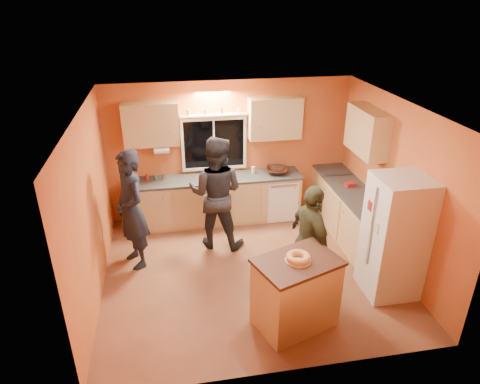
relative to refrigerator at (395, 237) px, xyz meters
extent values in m
plane|color=brown|center=(-1.89, 0.80, -0.90)|extent=(4.50, 4.50, 0.00)
cube|color=#CB7334|center=(-1.89, 2.80, 0.40)|extent=(4.50, 0.04, 2.60)
cube|color=#CB7334|center=(-1.89, -1.20, 0.40)|extent=(4.50, 0.04, 2.60)
cube|color=#CB7334|center=(-4.14, 0.80, 0.40)|extent=(0.04, 4.00, 2.60)
cube|color=#CB7334|center=(0.36, 0.80, 0.40)|extent=(0.04, 4.00, 2.60)
cube|color=white|center=(-1.89, 0.80, 1.70)|extent=(4.50, 4.00, 0.02)
cube|color=black|center=(-2.19, 2.79, 0.55)|extent=(1.10, 0.02, 0.90)
cube|color=white|center=(-2.19, 2.77, 0.55)|extent=(1.20, 0.04, 1.00)
cube|color=tan|center=(-3.29, 2.64, 1.02)|extent=(0.95, 0.33, 0.75)
cube|color=tan|center=(-1.09, 2.64, 1.02)|extent=(0.95, 0.33, 0.75)
cube|color=tan|center=(0.19, 1.60, 1.02)|extent=(0.33, 1.00, 0.75)
cylinder|color=silver|center=(-3.14, 2.52, 0.58)|extent=(0.27, 0.12, 0.12)
cube|color=tan|center=(-2.24, 2.50, -0.47)|extent=(3.20, 0.60, 0.86)
cube|color=#282B2D|center=(-2.24, 2.50, -0.02)|extent=(3.24, 0.62, 0.04)
cube|color=tan|center=(0.06, 2.50, -0.47)|extent=(0.60, 0.60, 0.86)
cube|color=#282B2D|center=(0.06, 2.50, -0.02)|extent=(0.62, 0.62, 0.04)
cube|color=tan|center=(0.06, 1.30, -0.47)|extent=(0.60, 1.80, 0.86)
cube|color=#282B2D|center=(0.06, 1.30, -0.02)|extent=(0.62, 1.84, 0.04)
cube|color=silver|center=(0.00, 0.00, 0.00)|extent=(0.72, 0.70, 1.80)
cube|color=tan|center=(-1.55, -0.45, -0.42)|extent=(1.15, 0.95, 0.96)
cube|color=black|center=(-1.55, -0.45, 0.07)|extent=(1.21, 1.01, 0.04)
torus|color=tan|center=(-1.55, -0.45, 0.14)|extent=(0.31, 0.31, 0.09)
imported|color=black|center=(-3.66, 1.34, 0.06)|extent=(0.72, 0.83, 1.92)
imported|color=black|center=(-2.30, 1.69, 0.07)|extent=(1.15, 1.02, 1.94)
imported|color=#343824|center=(-1.15, 0.22, -0.07)|extent=(0.58, 1.03, 1.67)
imported|color=black|center=(-1.05, 2.51, 0.05)|extent=(0.51, 0.51, 0.10)
cylinder|color=beige|center=(-2.21, 2.54, 0.09)|extent=(0.14, 0.14, 0.17)
imported|color=gray|center=(-0.01, 0.50, 0.16)|extent=(0.32, 0.29, 0.32)
cube|color=maroon|center=(0.06, 1.70, 0.04)|extent=(0.17, 0.13, 0.07)
camera|label=1|loc=(-3.03, -4.65, 3.14)|focal=32.00mm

